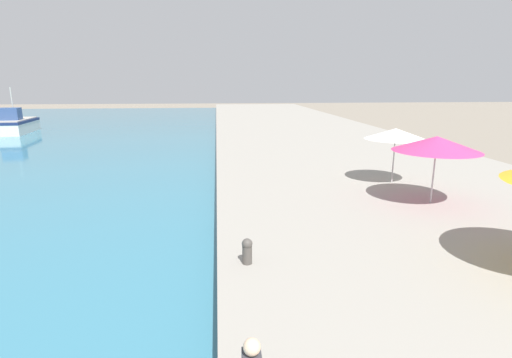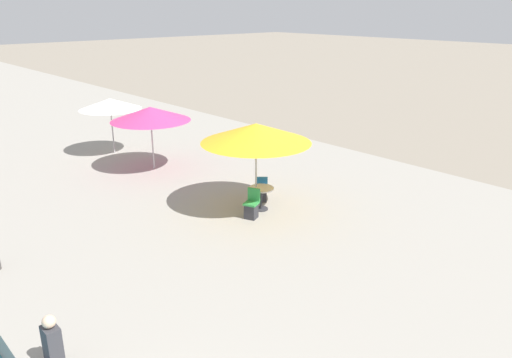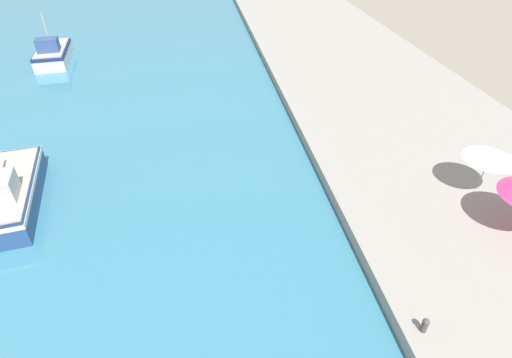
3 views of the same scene
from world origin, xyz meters
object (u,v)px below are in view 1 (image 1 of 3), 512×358
at_px(fishing_boat_mid, 15,124).
at_px(cafe_umbrella_striped, 396,134).
at_px(mooring_bollard, 247,250).
at_px(cafe_umbrella_white, 437,144).

height_order(fishing_boat_mid, cafe_umbrella_striped, fishing_boat_mid).
xyz_separation_m(fishing_boat_mid, cafe_umbrella_striped, (28.18, -26.13, 1.96)).
xyz_separation_m(cafe_umbrella_striped, mooring_bollard, (-7.07, -7.58, -1.83)).
bearing_deg(mooring_bollard, cafe_umbrella_striped, 46.98).
distance_m(cafe_umbrella_striped, mooring_bollard, 10.52).
bearing_deg(cafe_umbrella_striped, cafe_umbrella_white, -87.63).
bearing_deg(cafe_umbrella_striped, fishing_boat_mid, 137.16).
bearing_deg(cafe_umbrella_white, cafe_umbrella_striped, 92.37).
xyz_separation_m(cafe_umbrella_white, mooring_bollard, (-7.20, -4.47, -1.86)).
distance_m(cafe_umbrella_white, mooring_bollard, 8.67).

